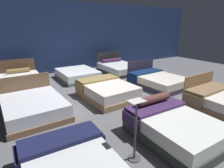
{
  "coord_description": "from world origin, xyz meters",
  "views": [
    {
      "loc": [
        -3.04,
        -5.14,
        2.39
      ],
      "look_at": [
        0.06,
        -0.24,
        0.52
      ],
      "focal_mm": 29.65,
      "sensor_mm": 36.0,
      "label": 1
    }
  ],
  "objects_px": {
    "bed_5": "(157,80)",
    "bed_8": "(119,68)",
    "bed_1": "(174,127)",
    "price_sign": "(135,137)",
    "bed_4": "(107,91)",
    "bed_6": "(22,82)",
    "bed_3": "(34,107)",
    "bed_7": "(78,75)"
  },
  "relations": [
    {
      "from": "bed_3",
      "to": "bed_5",
      "type": "bearing_deg",
      "value": -1.06
    },
    {
      "from": "bed_3",
      "to": "bed_5",
      "type": "relative_size",
      "value": 0.91
    },
    {
      "from": "bed_6",
      "to": "price_sign",
      "type": "bearing_deg",
      "value": -78.41
    },
    {
      "from": "bed_4",
      "to": "bed_5",
      "type": "height_order",
      "value": "bed_5"
    },
    {
      "from": "bed_1",
      "to": "bed_6",
      "type": "relative_size",
      "value": 0.99
    },
    {
      "from": "bed_6",
      "to": "bed_7",
      "type": "bearing_deg",
      "value": -1.33
    },
    {
      "from": "bed_4",
      "to": "bed_7",
      "type": "distance_m",
      "value": 2.68
    },
    {
      "from": "bed_3",
      "to": "bed_7",
      "type": "xyz_separation_m",
      "value": [
        2.38,
        2.7,
        -0.03
      ]
    },
    {
      "from": "bed_1",
      "to": "bed_4",
      "type": "bearing_deg",
      "value": 91.64
    },
    {
      "from": "bed_4",
      "to": "bed_7",
      "type": "xyz_separation_m",
      "value": [
        0.03,
        2.68,
        -0.05
      ]
    },
    {
      "from": "bed_1",
      "to": "bed_6",
      "type": "distance_m",
      "value": 6.0
    },
    {
      "from": "bed_4",
      "to": "bed_6",
      "type": "relative_size",
      "value": 1.03
    },
    {
      "from": "bed_4",
      "to": "bed_8",
      "type": "distance_m",
      "value": 3.56
    },
    {
      "from": "bed_1",
      "to": "bed_4",
      "type": "distance_m",
      "value": 2.81
    },
    {
      "from": "bed_1",
      "to": "price_sign",
      "type": "distance_m",
      "value": 1.17
    },
    {
      "from": "bed_5",
      "to": "bed_8",
      "type": "relative_size",
      "value": 1.02
    },
    {
      "from": "bed_3",
      "to": "bed_7",
      "type": "bearing_deg",
      "value": 46.99
    },
    {
      "from": "bed_7",
      "to": "bed_8",
      "type": "distance_m",
      "value": 2.3
    },
    {
      "from": "bed_4",
      "to": "bed_8",
      "type": "height_order",
      "value": "bed_8"
    },
    {
      "from": "bed_5",
      "to": "bed_7",
      "type": "relative_size",
      "value": 1.15
    },
    {
      "from": "bed_3",
      "to": "bed_6",
      "type": "relative_size",
      "value": 1.03
    },
    {
      "from": "bed_1",
      "to": "bed_3",
      "type": "distance_m",
      "value": 3.66
    },
    {
      "from": "bed_4",
      "to": "bed_5",
      "type": "xyz_separation_m",
      "value": [
        2.4,
        0.02,
        -0.03
      ]
    },
    {
      "from": "bed_1",
      "to": "bed_5",
      "type": "distance_m",
      "value": 3.7
    },
    {
      "from": "bed_4",
      "to": "bed_7",
      "type": "relative_size",
      "value": 1.04
    },
    {
      "from": "bed_5",
      "to": "bed_6",
      "type": "distance_m",
      "value": 5.41
    },
    {
      "from": "bed_6",
      "to": "bed_7",
      "type": "distance_m",
      "value": 2.33
    },
    {
      "from": "bed_1",
      "to": "price_sign",
      "type": "bearing_deg",
      "value": -174.97
    },
    {
      "from": "bed_5",
      "to": "bed_8",
      "type": "height_order",
      "value": "bed_8"
    },
    {
      "from": "bed_1",
      "to": "bed_4",
      "type": "relative_size",
      "value": 0.97
    },
    {
      "from": "bed_6",
      "to": "bed_3",
      "type": "bearing_deg",
      "value": -91.32
    },
    {
      "from": "bed_7",
      "to": "bed_8",
      "type": "relative_size",
      "value": 0.89
    },
    {
      "from": "bed_1",
      "to": "bed_5",
      "type": "xyz_separation_m",
      "value": [
        2.38,
        2.83,
        -0.04
      ]
    },
    {
      "from": "bed_3",
      "to": "price_sign",
      "type": "relative_size",
      "value": 1.71
    },
    {
      "from": "bed_1",
      "to": "price_sign",
      "type": "relative_size",
      "value": 1.65
    },
    {
      "from": "bed_3",
      "to": "bed_5",
      "type": "xyz_separation_m",
      "value": [
        4.74,
        0.04,
        -0.01
      ]
    },
    {
      "from": "bed_5",
      "to": "price_sign",
      "type": "distance_m",
      "value": 4.57
    },
    {
      "from": "bed_5",
      "to": "bed_7",
      "type": "distance_m",
      "value": 3.55
    },
    {
      "from": "bed_5",
      "to": "bed_8",
      "type": "xyz_separation_m",
      "value": [
        -0.06,
        2.67,
        0.0
      ]
    },
    {
      "from": "bed_1",
      "to": "price_sign",
      "type": "xyz_separation_m",
      "value": [
        -1.15,
        -0.08,
        0.19
      ]
    },
    {
      "from": "bed_3",
      "to": "bed_8",
      "type": "height_order",
      "value": "bed_8"
    },
    {
      "from": "bed_1",
      "to": "bed_5",
      "type": "bearing_deg",
      "value": 51.24
    }
  ]
}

